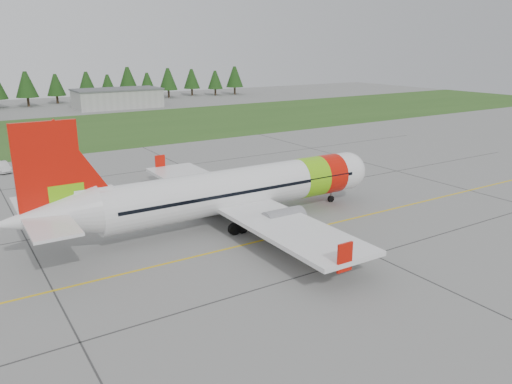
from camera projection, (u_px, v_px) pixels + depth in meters
ground at (279, 283)px, 38.46m from camera, size 320.00×320.00×0.00m
aircraft at (232, 191)px, 50.70m from camera, size 39.00×35.72×11.82m
follow_me_car at (338, 233)px, 43.04m from camera, size 1.62×1.83×4.09m
service_van at (0, 157)px, 71.55m from camera, size 1.81×1.73×4.58m
grass_strip at (55, 133)px, 104.78m from camera, size 320.00×50.00×0.03m
taxi_guideline at (228, 248)px, 44.93m from camera, size 120.00×0.25×0.02m
hangar_east at (118, 99)px, 146.07m from camera, size 24.00×12.00×5.20m
treeline at (14, 90)px, 148.67m from camera, size 160.00×8.00×10.00m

